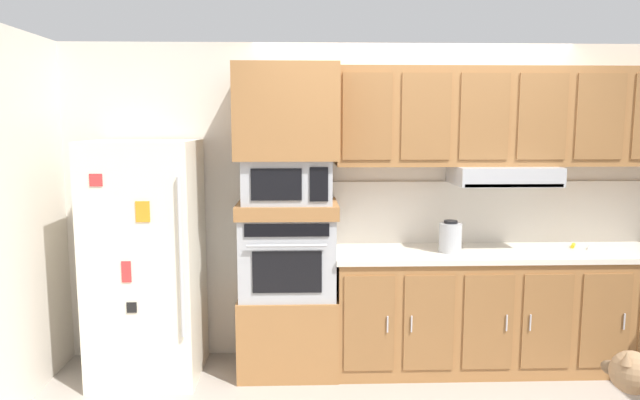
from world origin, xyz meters
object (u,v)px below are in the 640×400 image
(built_in_oven, at_px, (288,254))
(electric_kettle, at_px, (450,237))
(microwave, at_px, (287,181))
(screwdriver, at_px, (574,246))
(refrigerator, at_px, (147,260))

(built_in_oven, bearing_deg, electric_kettle, -2.22)
(built_in_oven, relative_size, electric_kettle, 2.92)
(electric_kettle, bearing_deg, microwave, 177.78)
(microwave, height_order, screwdriver, microwave)
(refrigerator, bearing_deg, microwave, 3.72)
(screwdriver, distance_m, electric_kettle, 1.03)
(microwave, bearing_deg, refrigerator, -176.28)
(built_in_oven, height_order, screwdriver, built_in_oven)
(built_in_oven, distance_m, screwdriver, 2.23)
(microwave, distance_m, electric_kettle, 1.29)
(microwave, bearing_deg, screwdriver, 2.00)
(refrigerator, distance_m, built_in_oven, 1.04)
(built_in_oven, distance_m, microwave, 0.56)
(electric_kettle, bearing_deg, refrigerator, -179.48)
(refrigerator, relative_size, microwave, 2.73)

